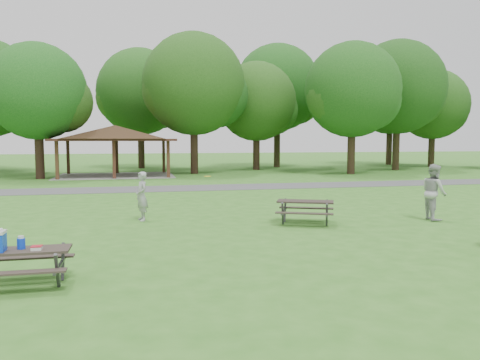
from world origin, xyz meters
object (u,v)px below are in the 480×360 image
object	(u,v)px
frisbee_thrower	(142,196)
picnic_table_near	(14,252)
picnic_table_middle	(305,206)
frisbee_catcher	(434,192)

from	to	relation	value
frisbee_thrower	picnic_table_near	bearing A→B (deg)	-35.57
picnic_table_near	picnic_table_middle	distance (m)	9.01
picnic_table_middle	frisbee_thrower	world-z (taller)	frisbee_thrower
picnic_table_middle	frisbee_catcher	xyz separation A→B (m)	(4.50, -0.25, 0.38)
frisbee_catcher	picnic_table_near	bearing A→B (deg)	119.75
frisbee_thrower	frisbee_catcher	distance (m)	9.84
frisbee_catcher	picnic_table_middle	bearing A→B (deg)	95.27
picnic_table_near	frisbee_thrower	world-z (taller)	frisbee_thrower
picnic_table_middle	frisbee_catcher	world-z (taller)	frisbee_catcher
picnic_table_near	frisbee_catcher	size ratio (longest dim) A/B	0.87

